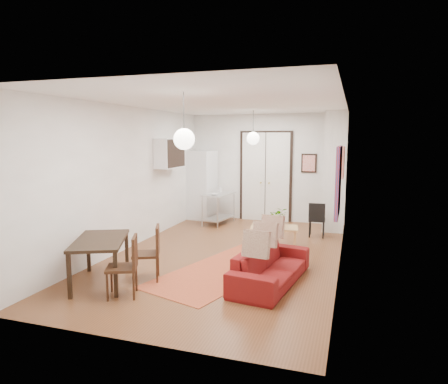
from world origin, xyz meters
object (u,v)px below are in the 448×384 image
(dining_table, at_px, (100,244))
(dining_chair_near, at_px, (148,248))
(dining_chair_far, at_px, (125,260))
(black_side_chair, at_px, (317,216))
(fridge, at_px, (202,185))
(sofa, at_px, (271,266))
(coffee_table, at_px, (274,229))
(kitchen_counter, at_px, (218,205))

(dining_table, distance_m, dining_chair_near, 0.75)
(dining_table, bearing_deg, dining_chair_far, -23.71)
(black_side_chair, bearing_deg, dining_chair_near, 55.77)
(fridge, height_order, dining_chair_far, fridge)
(sofa, height_order, black_side_chair, black_side_chair)
(coffee_table, xyz_separation_m, black_side_chair, (0.77, 1.24, 0.09))
(black_side_chair, bearing_deg, dining_chair_far, 60.04)
(kitchen_counter, bearing_deg, sofa, -52.43)
(sofa, relative_size, coffee_table, 1.85)
(sofa, bearing_deg, coffee_table, 17.63)
(fridge, relative_size, dining_table, 1.30)
(coffee_table, xyz_separation_m, dining_table, (-2.18, -2.93, 0.26))
(coffee_table, distance_m, dining_chair_far, 3.56)
(kitchen_counter, xyz_separation_m, dining_chair_far, (0.26, -4.95, -0.00))
(sofa, distance_m, black_side_chair, 3.37)
(dining_table, bearing_deg, coffee_table, 53.36)
(kitchen_counter, bearing_deg, dining_chair_near, -78.55)
(kitchen_counter, relative_size, dining_chair_far, 1.27)
(dining_chair_near, bearing_deg, dining_chair_far, -24.20)
(kitchen_counter, distance_m, fridge, 0.95)
(kitchen_counter, distance_m, dining_table, 4.70)
(dining_chair_far, bearing_deg, dining_table, -137.91)
(kitchen_counter, xyz_separation_m, fridge, (-0.66, 0.51, 0.44))
(sofa, bearing_deg, dining_table, 116.09)
(dining_table, relative_size, dining_chair_far, 1.67)
(coffee_table, xyz_separation_m, dining_chair_near, (-1.58, -2.49, 0.13))
(coffee_table, height_order, dining_chair_near, dining_chair_near)
(kitchen_counter, relative_size, dining_chair_near, 1.27)
(fridge, height_order, black_side_chair, fridge)
(coffee_table, bearing_deg, sofa, -80.37)
(kitchen_counter, bearing_deg, coffee_table, -35.83)
(dining_chair_far, bearing_deg, fridge, 165.36)
(fridge, xyz_separation_m, black_side_chair, (3.26, -1.03, -0.49))
(dining_table, bearing_deg, black_side_chair, 54.74)
(dining_table, xyz_separation_m, dining_chair_far, (0.60, -0.26, -0.12))
(fridge, distance_m, dining_table, 5.22)
(sofa, xyz_separation_m, black_side_chair, (0.41, 3.34, 0.18))
(dining_chair_near, bearing_deg, sofa, 77.23)
(black_side_chair, bearing_deg, sofa, 80.89)
(dining_table, bearing_deg, dining_chair_near, 36.04)
(kitchen_counter, relative_size, black_side_chair, 1.40)
(coffee_table, bearing_deg, dining_chair_near, -122.34)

